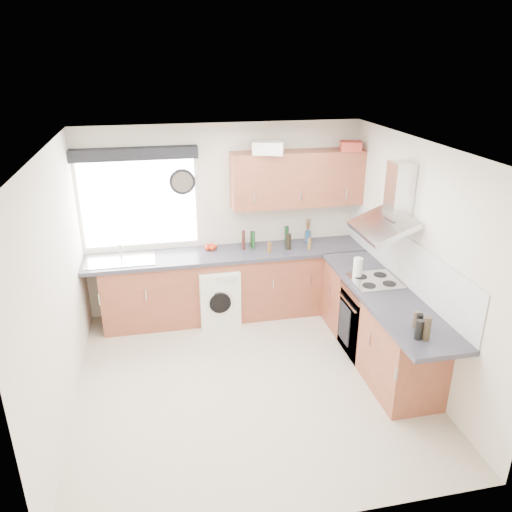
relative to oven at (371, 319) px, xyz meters
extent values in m
plane|color=beige|center=(-1.50, -0.30, -0.42)|extent=(3.60, 3.60, 0.00)
cube|color=white|center=(-1.50, -0.30, 2.08)|extent=(3.60, 3.60, 0.02)
cube|color=silver|center=(-1.50, 1.50, 0.82)|extent=(3.60, 0.02, 2.50)
cube|color=silver|center=(-1.50, -2.10, 0.82)|extent=(3.60, 0.02, 2.50)
cube|color=silver|center=(-3.30, -0.30, 0.82)|extent=(0.02, 3.60, 2.50)
cube|color=silver|center=(0.30, -0.30, 0.82)|extent=(0.02, 3.60, 2.50)
cube|color=white|center=(-2.55, 1.49, 1.12)|extent=(1.40, 0.02, 1.10)
cube|color=black|center=(-2.55, 1.40, 1.76)|extent=(1.50, 0.18, 0.14)
cube|color=white|center=(0.29, 0.00, 0.75)|extent=(0.01, 3.00, 0.54)
cube|color=brown|center=(-1.60, 1.21, 0.01)|extent=(3.00, 0.58, 0.86)
cube|color=brown|center=(0.00, 1.20, 0.01)|extent=(0.60, 0.60, 0.86)
cube|color=brown|center=(0.01, -0.15, 0.01)|extent=(0.58, 2.10, 0.86)
cube|color=#2F2E38|center=(-1.50, 1.20, 0.46)|extent=(3.60, 0.62, 0.05)
cube|color=#2F2E38|center=(0.00, -0.30, 0.46)|extent=(0.62, 2.42, 0.05)
cube|color=black|center=(0.00, 0.00, 0.00)|extent=(0.56, 0.58, 0.85)
cube|color=silver|center=(0.00, 0.00, 0.49)|extent=(0.52, 0.52, 0.01)
cube|color=brown|center=(-0.55, 1.32, 1.38)|extent=(1.70, 0.35, 0.70)
cube|color=white|center=(-1.65, 1.10, -0.05)|extent=(0.55, 0.53, 0.76)
cylinder|color=black|center=(-2.00, 1.46, 1.37)|extent=(0.33, 0.04, 0.33)
cube|color=white|center=(-0.96, 1.22, 1.80)|extent=(0.43, 0.37, 0.15)
cube|color=#BF3C2D|center=(0.10, 1.22, 1.78)|extent=(0.29, 0.26, 0.12)
cylinder|color=gray|center=(-0.35, 1.40, 0.55)|extent=(0.10, 0.10, 0.13)
cylinder|color=white|center=(-0.15, 0.15, 0.60)|extent=(0.14, 0.14, 0.23)
cylinder|color=#421C17|center=(-1.27, 1.26, 0.61)|extent=(0.04, 0.04, 0.26)
cylinder|color=olive|center=(-0.43, 1.09, 0.56)|extent=(0.05, 0.05, 0.15)
cylinder|color=navy|center=(-0.38, 1.32, 0.57)|extent=(0.06, 0.06, 0.17)
cylinder|color=#153312|center=(-1.13, 1.35, 0.59)|extent=(0.07, 0.07, 0.21)
cylinder|color=#17411E|center=(-0.66, 1.36, 0.61)|extent=(0.05, 0.05, 0.24)
cylinder|color=black|center=(-0.69, 1.15, 0.59)|extent=(0.07, 0.07, 0.21)
cylinder|color=brown|center=(-0.96, 1.09, 0.55)|extent=(0.05, 0.05, 0.13)
cylinder|color=#19481E|center=(-1.14, 1.25, 0.60)|extent=(0.04, 0.04, 0.23)
cylinder|color=black|center=(-0.06, -1.09, 0.57)|extent=(0.06, 0.06, 0.18)
cylinder|color=#413524|center=(-0.05, -1.02, 0.56)|extent=(0.07, 0.07, 0.16)
cylinder|color=#3C3221|center=(-0.07, -1.24, 0.60)|extent=(0.07, 0.07, 0.23)
cylinder|color=black|center=(-0.13, -1.21, 0.58)|extent=(0.07, 0.07, 0.19)
camera|label=1|loc=(-2.34, -4.70, 2.87)|focal=35.00mm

